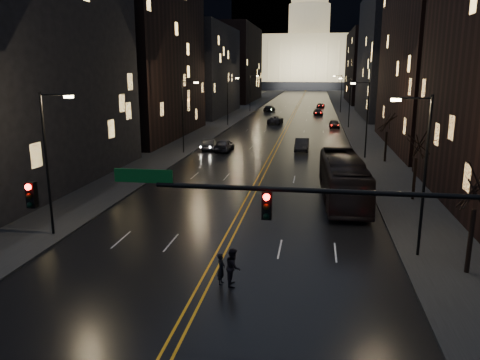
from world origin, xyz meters
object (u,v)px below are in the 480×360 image
at_px(bus, 343,179).
at_px(pedestrian_b, 233,267).
at_px(oncoming_car_a, 224,145).
at_px(pedestrian_a, 221,269).
at_px(traffic_signal, 336,222).
at_px(receding_car_a, 302,145).
at_px(oncoming_car_b, 209,144).

height_order(bus, pedestrian_b, bus).
relative_size(oncoming_car_a, pedestrian_a, 2.96).
relative_size(traffic_signal, receding_car_a, 3.54).
bearing_deg(bus, oncoming_car_a, 120.23).
bearing_deg(oncoming_car_a, pedestrian_a, 104.09).
relative_size(bus, oncoming_car_a, 2.73).
height_order(oncoming_car_a, pedestrian_a, oncoming_car_a).
distance_m(oncoming_car_a, oncoming_car_b, 2.34).
bearing_deg(oncoming_car_b, receding_car_a, 177.91).
height_order(traffic_signal, pedestrian_b, traffic_signal).
bearing_deg(pedestrian_b, oncoming_car_b, 7.84).
bearing_deg(receding_car_a, pedestrian_b, -92.15).
bearing_deg(oncoming_car_b, pedestrian_a, 95.95).
relative_size(bus, pedestrian_a, 8.08).
height_order(oncoming_car_a, receding_car_a, receding_car_a).
bearing_deg(bus, oncoming_car_b, 123.17).
bearing_deg(pedestrian_a, oncoming_car_a, 13.67).
xyz_separation_m(receding_car_a, pedestrian_a, (-2.68, -39.46, -0.01)).
xyz_separation_m(traffic_signal, pedestrian_b, (-4.50, 5.00, -4.16)).
relative_size(bus, oncoming_car_b, 2.94).
height_order(pedestrian_a, pedestrian_b, pedestrian_b).
distance_m(bus, receding_car_a, 23.66).
relative_size(oncoming_car_a, oncoming_car_b, 1.08).
distance_m(traffic_signal, receding_car_a, 44.74).
bearing_deg(receding_car_a, bus, -79.56).
relative_size(pedestrian_a, pedestrian_b, 0.84).
height_order(oncoming_car_a, pedestrian_b, pedestrian_b).
xyz_separation_m(oncoming_car_a, pedestrian_b, (7.72, -37.46, 0.14)).
height_order(bus, oncoming_car_b, bus).
bearing_deg(receding_car_a, pedestrian_a, -93.02).
bearing_deg(oncoming_car_a, receding_car_a, -165.15).
distance_m(bus, oncoming_car_a, 25.37).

